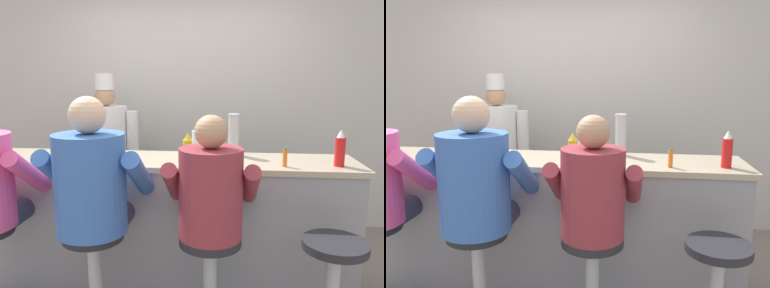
# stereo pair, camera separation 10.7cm
# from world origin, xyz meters

# --- Properties ---
(wall_back) EXTENTS (10.00, 0.06, 2.70)m
(wall_back) POSITION_xyz_m (0.00, 1.66, 1.35)
(wall_back) COLOR beige
(wall_back) RESTS_ON ground_plane
(diner_counter) EXTENTS (2.91, 0.58, 1.01)m
(diner_counter) POSITION_xyz_m (0.00, 0.29, 0.51)
(diner_counter) COLOR gray
(diner_counter) RESTS_ON ground_plane
(ketchup_bottle_red) EXTENTS (0.07, 0.07, 0.25)m
(ketchup_bottle_red) POSITION_xyz_m (1.27, 0.18, 1.13)
(ketchup_bottle_red) COLOR red
(ketchup_bottle_red) RESTS_ON diner_counter
(mustard_bottle_yellow) EXTENTS (0.06, 0.06, 0.23)m
(mustard_bottle_yellow) POSITION_xyz_m (0.24, 0.09, 1.12)
(mustard_bottle_yellow) COLOR yellow
(mustard_bottle_yellow) RESTS_ON diner_counter
(hot_sauce_bottle_orange) EXTENTS (0.03, 0.03, 0.13)m
(hot_sauce_bottle_orange) POSITION_xyz_m (0.90, 0.13, 1.08)
(hot_sauce_bottle_orange) COLOR orange
(hot_sauce_bottle_orange) RESTS_ON diner_counter
(water_pitcher_clear) EXTENTS (0.15, 0.13, 0.21)m
(water_pitcher_clear) POSITION_xyz_m (0.31, 0.33, 1.12)
(water_pitcher_clear) COLOR silver
(water_pitcher_clear) RESTS_ON diner_counter
(breakfast_plate) EXTENTS (0.23, 0.23, 0.05)m
(breakfast_plate) POSITION_xyz_m (-0.77, 0.18, 1.03)
(breakfast_plate) COLOR white
(breakfast_plate) RESTS_ON diner_counter
(cereal_bowl) EXTENTS (0.13, 0.13, 0.05)m
(cereal_bowl) POSITION_xyz_m (-0.33, 0.27, 1.04)
(cereal_bowl) COLOR white
(cereal_bowl) RESTS_ON diner_counter
(cup_stack_steel) EXTENTS (0.09, 0.09, 0.32)m
(cup_stack_steel) POSITION_xyz_m (0.55, 0.49, 1.18)
(cup_stack_steel) COLOR #B7BABF
(cup_stack_steel) RESTS_ON diner_counter
(diner_seated_blue) EXTENTS (0.65, 0.64, 1.51)m
(diner_seated_blue) POSITION_xyz_m (-0.31, -0.26, 0.93)
(diner_seated_blue) COLOR #B2B5BA
(diner_seated_blue) RESTS_ON ground_plane
(diner_seated_maroon) EXTENTS (0.57, 0.57, 1.41)m
(diner_seated_maroon) POSITION_xyz_m (0.42, -0.27, 0.88)
(diner_seated_maroon) COLOR #B2B5BA
(diner_seated_maroon) RESTS_ON ground_plane
(empty_stool_round) EXTENTS (0.38, 0.38, 0.68)m
(empty_stool_round) POSITION_xyz_m (1.14, -0.30, 0.45)
(empty_stool_round) COLOR #B2B5BA
(empty_stool_round) RESTS_ON ground_plane
(cook_in_whites_near) EXTENTS (0.64, 0.41, 1.65)m
(cook_in_whites_near) POSITION_xyz_m (-0.69, 1.16, 0.91)
(cook_in_whites_near) COLOR #232328
(cook_in_whites_near) RESTS_ON ground_plane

